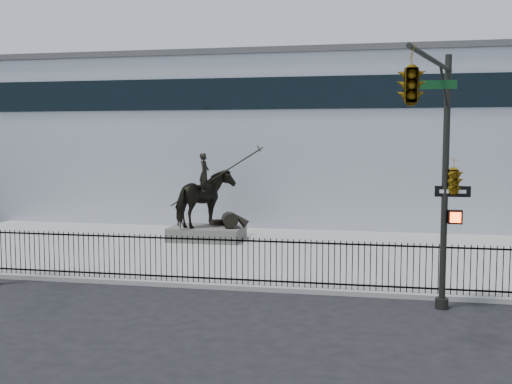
# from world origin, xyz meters

# --- Properties ---
(ground) EXTENTS (120.00, 120.00, 0.00)m
(ground) POSITION_xyz_m (0.00, 0.00, 0.00)
(ground) COLOR black
(ground) RESTS_ON ground
(plaza) EXTENTS (30.00, 12.00, 0.15)m
(plaza) POSITION_xyz_m (0.00, 7.00, 0.07)
(plaza) COLOR gray
(plaza) RESTS_ON ground
(building) EXTENTS (44.00, 14.00, 9.00)m
(building) POSITION_xyz_m (0.00, 20.00, 4.50)
(building) COLOR silver
(building) RESTS_ON ground
(picket_fence) EXTENTS (22.10, 0.10, 1.50)m
(picket_fence) POSITION_xyz_m (0.00, 1.25, 0.90)
(picket_fence) COLOR black
(picket_fence) RESTS_ON plaza
(statue_plinth) EXTENTS (3.23, 2.22, 0.61)m
(statue_plinth) POSITION_xyz_m (-2.32, 9.05, 0.45)
(statue_plinth) COLOR #514F4A
(statue_plinth) RESTS_ON plaza
(equestrian_statue) EXTENTS (4.14, 2.56, 3.51)m
(equestrian_statue) POSITION_xyz_m (-2.26, 9.05, 2.03)
(equestrian_statue) COLOR black
(equestrian_statue) RESTS_ON statue_plinth
(traffic_signal_right) EXTENTS (2.17, 6.86, 7.00)m
(traffic_signal_right) POSITION_xyz_m (6.47, -2.00, 4.85)
(traffic_signal_right) COLOR black
(traffic_signal_right) RESTS_ON ground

